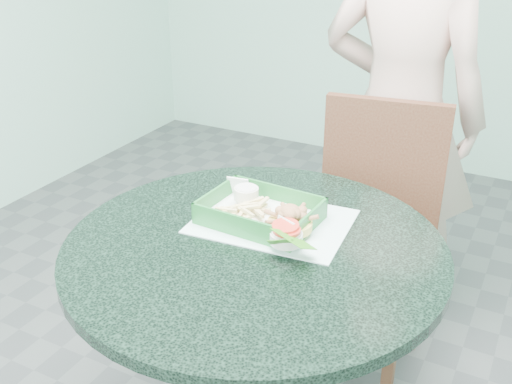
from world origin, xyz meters
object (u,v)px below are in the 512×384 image
at_px(food_basket, 260,222).
at_px(sauce_ramekin, 245,200).
at_px(dining_chair, 370,222).
at_px(crab_sandwich, 291,223).
at_px(diner_person, 402,95).
at_px(cafe_table, 255,308).

distance_m(food_basket, sauce_ramekin, 0.08).
height_order(dining_chair, crab_sandwich, dining_chair).
height_order(diner_person, crab_sandwich, diner_person).
xyz_separation_m(cafe_table, diner_person, (0.09, 0.94, 0.31)).
xyz_separation_m(cafe_table, sauce_ramekin, (-0.10, 0.13, 0.22)).
relative_size(cafe_table, diner_person, 0.51).
relative_size(dining_chair, diner_person, 0.52).
bearing_deg(diner_person, cafe_table, 87.43).
relative_size(dining_chair, crab_sandwich, 8.46).
height_order(cafe_table, dining_chair, dining_chair).
height_order(dining_chair, food_basket, dining_chair).
relative_size(cafe_table, sauce_ramekin, 14.25).
height_order(cafe_table, food_basket, food_basket).
distance_m(cafe_table, sauce_ramekin, 0.28).
bearing_deg(dining_chair, diner_person, 83.50).
bearing_deg(cafe_table, dining_chair, 81.86).
distance_m(cafe_table, dining_chair, 0.67).
bearing_deg(food_basket, dining_chair, 76.79).
relative_size(dining_chair, sauce_ramekin, 14.50).
bearing_deg(crab_sandwich, dining_chair, 86.45).
height_order(cafe_table, sauce_ramekin, sauce_ramekin).
distance_m(crab_sandwich, sauce_ramekin, 0.16).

